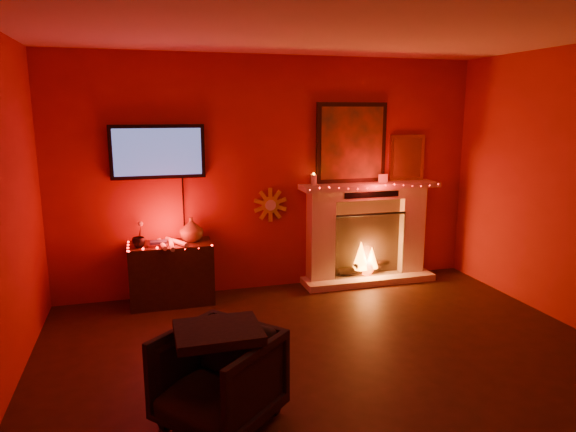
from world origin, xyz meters
name	(u,v)px	position (x,y,z in m)	size (l,w,h in m)	color
room	(363,217)	(0.00, 0.00, 1.35)	(5.00, 5.00, 5.00)	black
fireplace	(366,223)	(1.14, 2.39, 0.72)	(1.72, 0.40, 2.18)	beige
tv	(158,152)	(-1.30, 2.45, 1.65)	(1.00, 0.07, 1.24)	black
sunburst_clock	(270,205)	(-0.05, 2.48, 1.00)	(0.40, 0.03, 0.40)	gold
console_table	(172,270)	(-1.22, 2.26, 0.38)	(0.89, 0.58, 0.94)	black
armchair	(218,378)	(-1.07, -0.10, 0.32)	(0.69, 0.71, 0.65)	black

